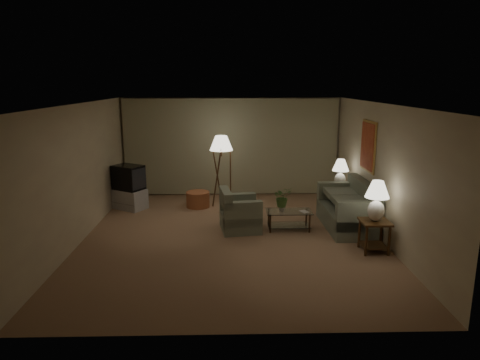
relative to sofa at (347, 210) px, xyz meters
name	(u,v)px	position (x,y,z in m)	size (l,w,h in m)	color
ground	(232,237)	(-2.50, -0.50, -0.41)	(7.00, 7.00, 0.00)	#936951
room_shell	(232,142)	(-2.48, 1.01, 1.34)	(6.04, 7.02, 2.72)	beige
sofa	(347,210)	(0.00, 0.00, 0.00)	(1.86, 0.98, 0.82)	gray
armchair	(240,214)	(-2.32, -0.08, -0.05)	(1.06, 1.03, 0.71)	gray
side_table_near	(374,231)	(0.15, -1.35, 0.00)	(0.52, 0.52, 0.60)	#3C2310
side_table_far	(339,195)	(0.15, 1.25, -0.02)	(0.45, 0.38, 0.60)	#3C2310
table_lamp_near	(377,197)	(0.15, -1.35, 0.64)	(0.44, 0.44, 0.76)	white
table_lamp_far	(340,171)	(0.15, 1.25, 0.60)	(0.40, 0.40, 0.69)	white
coffee_table	(289,217)	(-1.28, -0.10, -0.13)	(0.97, 0.53, 0.41)	silver
tv_cabinet	(130,199)	(-5.05, 1.58, -0.16)	(0.95, 0.85, 0.50)	#ADAEB0
crt_tv	(128,177)	(-5.05, 1.58, 0.39)	(0.86, 0.80, 0.60)	black
floor_lamp	(221,169)	(-2.74, 1.84, 0.53)	(0.58, 0.58, 1.80)	#3C2310
ottoman	(198,199)	(-3.35, 1.67, -0.21)	(0.59, 0.59, 0.39)	#9C5335
vase	(282,208)	(-1.43, -0.10, 0.08)	(0.13, 0.13, 0.14)	silver
flowers	(282,195)	(-1.43, -0.10, 0.36)	(0.39, 0.33, 0.43)	#4E7A36
book	(301,212)	(-1.03, -0.20, 0.01)	(0.14, 0.20, 0.02)	olive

